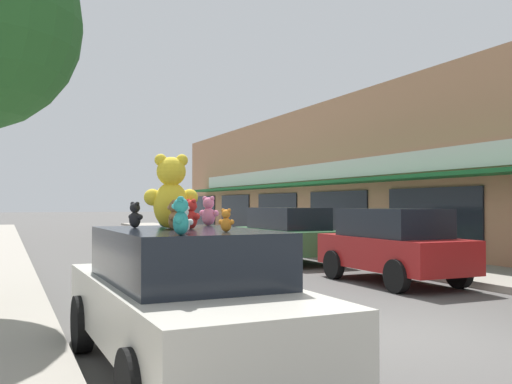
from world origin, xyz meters
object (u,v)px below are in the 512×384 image
Objects in this scene: teddy_bear_teal at (181,216)px; plush_art_car at (183,297)px; teddy_bear_brown at (174,215)px; teddy_bear_orange at (226,221)px; teddy_bear_giant at (171,193)px; teddy_bear_pink at (209,211)px; teddy_bear_black at (135,215)px; parked_car_far_center at (392,244)px; teddy_bear_white at (183,220)px; parked_car_far_right at (288,233)px; teddy_bear_red at (191,214)px; teddy_bear_green at (163,215)px.

plush_art_car is at bearing -176.08° from teddy_bear_teal.
teddy_bear_orange is at bearing 51.43° from teddy_bear_brown.
teddy_bear_giant is 3.64× the size of teddy_bear_orange.
teddy_bear_orange is 0.62× the size of teddy_bear_pink.
teddy_bear_black is 8.25m from parked_car_far_center.
teddy_bear_white is at bearing 110.19° from teddy_bear_pink.
teddy_bear_giant reaches higher than teddy_bear_black.
teddy_bear_giant is 0.97m from teddy_bear_pink.
teddy_bear_red is at bearing -122.16° from parked_car_far_right.
teddy_bear_red is at bearing -179.64° from teddy_bear_teal.
plush_art_car is 14.27× the size of teddy_bear_brown.
plush_art_car is 1.29m from teddy_bear_green.
teddy_bear_teal is 1.07× the size of teddy_bear_brown.
teddy_bear_giant reaches higher than parked_car_far_center.
teddy_bear_brown is 8.39m from parked_car_far_center.
teddy_bear_pink is at bearing 55.81° from plush_art_car.
teddy_bear_black is at bearing 78.47° from teddy_bear_green.
teddy_bear_black is 0.07× the size of parked_car_far_right.
teddy_bear_orange is at bearing -73.09° from plush_art_car.
teddy_bear_red is 0.75m from teddy_bear_black.
teddy_bear_brown reaches higher than teddy_bear_white.
teddy_bear_teal is at bearing -109.22° from plush_art_car.
teddy_bear_orange is at bearing 165.78° from teddy_bear_red.
teddy_bear_green is 0.51m from teddy_bear_black.
teddy_bear_green reaches higher than parked_car_far_center.
teddy_bear_red is (0.12, 0.11, 0.91)m from plush_art_car.
plush_art_car is at bearing 109.38° from teddy_bear_red.
teddy_bear_teal reaches higher than teddy_bear_black.
teddy_bear_giant reaches higher than teddy_bear_orange.
parked_car_far_center is at bearing -75.40° from teddy_bear_red.
teddy_bear_giant is 0.21× the size of parked_car_far_center.
teddy_bear_green is at bearing -124.79° from parked_car_far_right.
teddy_bear_black is at bearing -20.26° from teddy_bear_orange.
teddy_bear_red reaches higher than plush_art_car.
teddy_bear_giant is (-0.06, 0.32, 1.16)m from plush_art_car.
teddy_bear_white is 1.07m from teddy_bear_red.
teddy_bear_pink reaches higher than teddy_bear_white.
teddy_bear_red is at bearing -163.31° from teddy_bear_black.
teddy_bear_pink is at bearing -52.64° from teddy_bear_red.
teddy_bear_red reaches higher than teddy_bear_white.
parked_car_far_center is at bearing -90.00° from parked_car_far_right.
teddy_bear_green is at bearing -82.95° from teddy_bear_black.
teddy_bear_orange is 0.69× the size of teddy_bear_red.
teddy_bear_brown is (-0.12, -0.04, 0.91)m from plush_art_car.
plush_art_car is 12.31m from parked_car_far_right.
teddy_bear_black is at bearing -156.62° from teddy_bear_teal.
teddy_bear_pink reaches higher than teddy_bear_red.
teddy_bear_orange is at bearing -140.27° from teddy_bear_white.
teddy_bear_white is at bearing 64.44° from teddy_bear_orange.
teddy_bear_teal is 1.49× the size of teddy_bear_orange.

